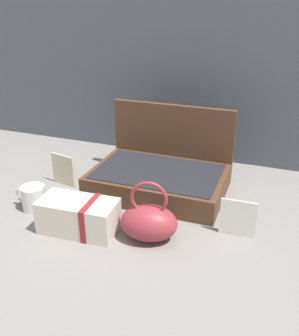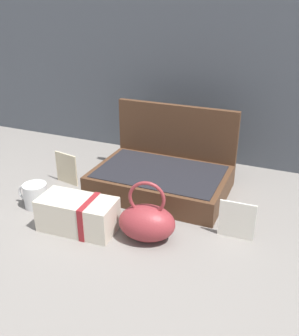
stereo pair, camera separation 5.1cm
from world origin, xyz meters
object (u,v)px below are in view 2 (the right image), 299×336
Objects in this scene: info_card_left at (237,220)px; poster_card_right at (66,169)px; open_suitcase at (163,174)px; coffee_mug at (35,195)px; teal_pouch_handbag at (147,222)px; cream_toiletry_bag at (79,214)px.

info_card_left is 0.98× the size of poster_card_right.
open_suitcase is at bearing 25.72° from poster_card_right.
teal_pouch_handbag is at bearing -3.50° from coffee_mug.
coffee_mug is (-0.23, 0.07, -0.01)m from cream_toiletry_bag.
teal_pouch_handbag is (0.08, -0.34, -0.00)m from open_suitcase.
cream_toiletry_bag is at bearing -112.43° from open_suitcase.
open_suitcase is 1.96× the size of cream_toiletry_bag.
poster_card_right is (-0.39, -0.10, -0.00)m from open_suitcase.
teal_pouch_handbag reaches higher than cream_toiletry_bag.
coffee_mug is at bearing 164.23° from cream_toiletry_bag.
open_suitcase is at bearing 67.57° from cream_toiletry_bag.
info_card_left is (0.34, -0.22, -0.00)m from open_suitcase.
open_suitcase is at bearing 38.80° from coffee_mug.
teal_pouch_handbag is 0.23m from cream_toiletry_bag.
coffee_mug is 0.95× the size of info_card_left.
coffee_mug is at bearing 176.50° from teal_pouch_handbag.
poster_card_right is (-0.46, 0.23, 0.00)m from teal_pouch_handbag.
cream_toiletry_bag is at bearing -38.82° from poster_card_right.
open_suitcase is 0.40m from poster_card_right.
cream_toiletry_bag is at bearing -15.77° from coffee_mug.
cream_toiletry_bag reaches higher than coffee_mug.
cream_toiletry_bag is (-0.16, -0.38, -0.01)m from open_suitcase.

